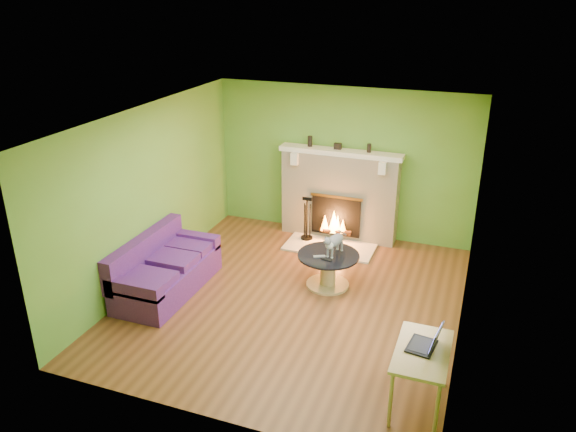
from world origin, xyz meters
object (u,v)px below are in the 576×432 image
Objects in this scene: sofa at (164,270)px; desk at (422,357)px; coffee_table at (328,268)px; cat at (335,243)px.

desk is at bearing -17.22° from sofa.
coffee_table is (2.19, 0.93, -0.02)m from sofa.
sofa is 4.00m from desk.
cat reaches higher than sofa.
desk reaches higher than coffee_table.
sofa is at bearing 162.78° from desk.
sofa is 2.38m from coffee_table.
cat reaches higher than coffee_table.
desk is (3.81, -1.18, 0.29)m from sofa.
coffee_table is 1.58× the size of cat.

